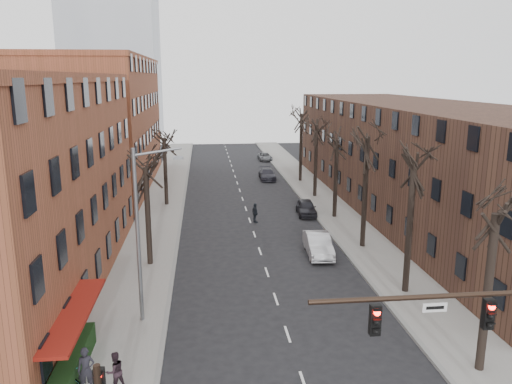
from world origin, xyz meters
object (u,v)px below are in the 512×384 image
object	(u,v)px
silver_sedan	(318,244)
pedestrian_a	(86,370)
bicycle	(64,379)
parked_car_near	(306,207)
parked_car_mid	(267,174)

from	to	relation	value
silver_sedan	pedestrian_a	world-z (taller)	pedestrian_a
silver_sedan	bicycle	world-z (taller)	silver_sedan
parked_car_near	bicycle	distance (m)	29.00
parked_car_mid	bicycle	distance (m)	43.35
pedestrian_a	bicycle	xyz separation A→B (m)	(-0.94, 0.25, -0.48)
parked_car_mid	parked_car_near	bearing A→B (deg)	-83.89
parked_car_mid	pedestrian_a	size ratio (longest dim) A/B	2.47
parked_car_near	pedestrian_a	xyz separation A→B (m)	(-13.96, -25.13, 0.38)
parked_car_near	parked_car_mid	bearing A→B (deg)	99.00
silver_sedan	parked_car_near	bearing A→B (deg)	86.16
bicycle	parked_car_near	bearing A→B (deg)	-3.53
silver_sedan	pedestrian_a	size ratio (longest dim) A/B	2.53
pedestrian_a	bicycle	size ratio (longest dim) A/B	1.11
pedestrian_a	silver_sedan	bearing A→B (deg)	40.85
parked_car_near	pedestrian_a	distance (m)	28.75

